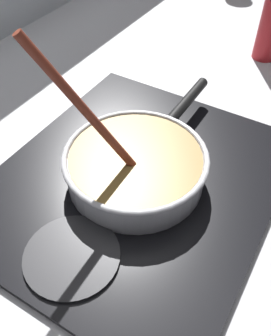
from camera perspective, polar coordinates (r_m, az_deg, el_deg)
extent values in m
cube|color=#B7B7BC|center=(0.70, 12.95, -5.99)|extent=(2.40, 1.60, 0.04)
cube|color=black|center=(0.69, 0.00, -2.02)|extent=(0.56, 0.48, 0.01)
torus|color=#592D0C|center=(0.68, 0.00, -1.46)|extent=(0.17, 0.17, 0.01)
cylinder|color=#262628|center=(0.59, -9.73, -13.12)|extent=(0.15, 0.15, 0.01)
cylinder|color=silver|center=(0.66, 0.00, 0.00)|extent=(0.25, 0.25, 0.06)
cylinder|color=olive|center=(0.66, 0.00, 0.24)|extent=(0.23, 0.23, 0.05)
torus|color=silver|center=(0.64, 0.00, 1.79)|extent=(0.26, 0.26, 0.01)
cylinder|color=black|center=(0.80, 7.84, 10.09)|extent=(0.17, 0.02, 0.02)
cylinder|color=beige|center=(0.68, 4.14, 3.51)|extent=(0.03, 0.03, 0.01)
cylinder|color=#EDD88C|center=(0.65, 1.09, 1.14)|extent=(0.04, 0.04, 0.01)
cylinder|color=#EDD88C|center=(0.62, 3.10, -1.67)|extent=(0.04, 0.04, 0.01)
cylinder|color=#E5CC7A|center=(0.70, -4.31, 4.56)|extent=(0.03, 0.03, 0.01)
cylinder|color=beige|center=(0.65, -2.73, 1.18)|extent=(0.04, 0.04, 0.01)
cylinder|color=#E5CC7A|center=(0.60, -4.93, -4.45)|extent=(0.03, 0.03, 0.01)
cylinder|color=maroon|center=(0.56, -7.40, 8.33)|extent=(0.11, 0.14, 0.26)
cube|color=brown|center=(0.64, 0.22, -0.28)|extent=(0.05, 0.05, 0.01)
cylinder|color=red|center=(1.08, 20.11, 19.74)|extent=(0.06, 0.06, 0.17)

